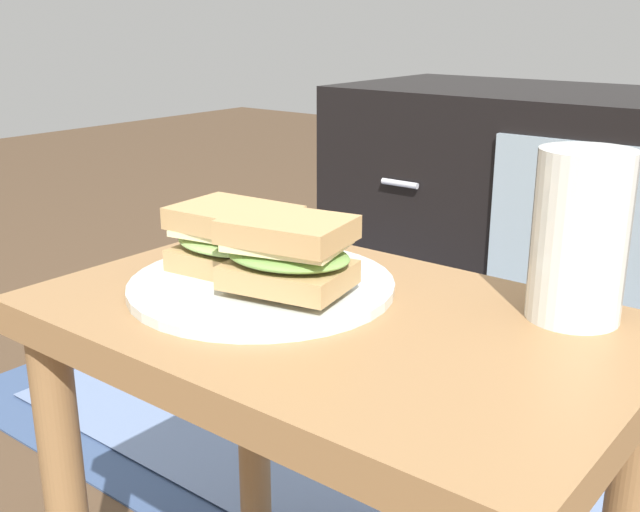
{
  "coord_description": "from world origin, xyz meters",
  "views": [
    {
      "loc": [
        0.4,
        -0.52,
        0.72
      ],
      "look_at": [
        -0.01,
        0.0,
        0.51
      ],
      "focal_mm": 42.81,
      "sensor_mm": 36.0,
      "label": 1
    }
  ],
  "objects_px": {
    "sandwich_front": "(235,238)",
    "sandwich_back": "(288,253)",
    "tv_cabinet": "(570,238)",
    "beer_glass": "(579,241)",
    "plate": "(261,285)"
  },
  "relations": [
    {
      "from": "sandwich_front",
      "to": "sandwich_back",
      "type": "height_order",
      "value": "sandwich_back"
    },
    {
      "from": "tv_cabinet",
      "to": "sandwich_back",
      "type": "bearing_deg",
      "value": -85.29
    },
    {
      "from": "sandwich_front",
      "to": "beer_glass",
      "type": "relative_size",
      "value": 0.9
    },
    {
      "from": "beer_glass",
      "to": "sandwich_front",
      "type": "bearing_deg",
      "value": -160.5
    },
    {
      "from": "tv_cabinet",
      "to": "plate",
      "type": "height_order",
      "value": "tv_cabinet"
    },
    {
      "from": "plate",
      "to": "sandwich_front",
      "type": "bearing_deg",
      "value": 166.42
    },
    {
      "from": "plate",
      "to": "sandwich_back",
      "type": "xyz_separation_m",
      "value": [
        0.05,
        -0.01,
        0.05
      ]
    },
    {
      "from": "plate",
      "to": "sandwich_back",
      "type": "bearing_deg",
      "value": -13.58
    },
    {
      "from": "tv_cabinet",
      "to": "plate",
      "type": "xyz_separation_m",
      "value": [
        0.03,
        -0.95,
        0.17
      ]
    },
    {
      "from": "plate",
      "to": "sandwich_front",
      "type": "relative_size",
      "value": 1.92
    },
    {
      "from": "tv_cabinet",
      "to": "beer_glass",
      "type": "relative_size",
      "value": 6.28
    },
    {
      "from": "tv_cabinet",
      "to": "sandwich_front",
      "type": "bearing_deg",
      "value": -90.71
    },
    {
      "from": "plate",
      "to": "beer_glass",
      "type": "distance_m",
      "value": 0.3
    },
    {
      "from": "sandwich_front",
      "to": "beer_glass",
      "type": "height_order",
      "value": "beer_glass"
    },
    {
      "from": "plate",
      "to": "sandwich_back",
      "type": "distance_m",
      "value": 0.07
    }
  ]
}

